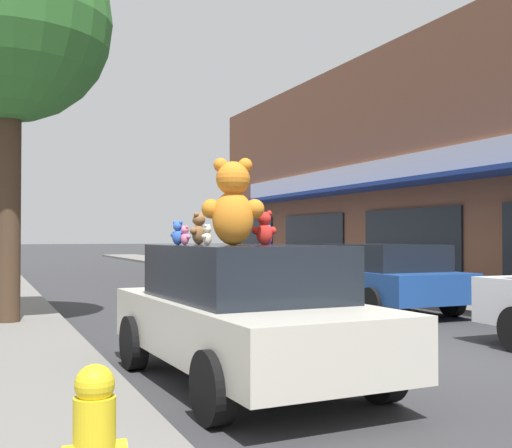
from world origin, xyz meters
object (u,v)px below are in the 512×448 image
object	(u,v)px
teddy_bear_red	(264,228)
parked_car_far_center	(373,274)
fire_hydrant	(94,440)
teddy_bear_purple	(268,235)
street_tree	(10,24)
plush_art_car	(244,311)
teddy_bear_cream	(207,235)
teddy_bear_blue	(178,233)
teddy_bear_giant	(233,203)
teddy_bear_brown	(199,229)
teddy_bear_pink	(185,236)

from	to	relation	value
teddy_bear_red	parked_car_far_center	world-z (taller)	teddy_bear_red
teddy_bear_red	fire_hydrant	size ratio (longest dim) A/B	0.48
parked_car_far_center	fire_hydrant	world-z (taller)	parked_car_far_center
teddy_bear_purple	teddy_bear_red	distance (m)	0.64
street_tree	fire_hydrant	distance (m)	9.57
plush_art_car	teddy_bear_red	xyz separation A→B (m)	(0.29, 0.12, 0.89)
teddy_bear_cream	street_tree	bearing A→B (deg)	-113.78
teddy_bear_purple	teddy_bear_red	world-z (taller)	teddy_bear_red
teddy_bear_blue	teddy_bear_giant	bearing A→B (deg)	-173.19
plush_art_car	teddy_bear_purple	xyz separation A→B (m)	(0.59, 0.68, 0.82)
fire_hydrant	plush_art_car	bearing A→B (deg)	55.45
plush_art_car	street_tree	world-z (taller)	street_tree
teddy_bear_brown	parked_car_far_center	size ratio (longest dim) A/B	0.09
street_tree	fire_hydrant	bearing A→B (deg)	-89.12
parked_car_far_center	street_tree	size ratio (longest dim) A/B	0.64
street_tree	teddy_bear_blue	bearing A→B (deg)	-71.98
teddy_bear_red	fire_hydrant	bearing A→B (deg)	66.38
plush_art_car	teddy_bear_giant	size ratio (longest dim) A/B	4.40
teddy_bear_giant	street_tree	bearing A→B (deg)	-47.36
fire_hydrant	teddy_bear_red	bearing A→B (deg)	52.89
plush_art_car	fire_hydrant	bearing A→B (deg)	-127.17
plush_art_car	fire_hydrant	size ratio (longest dim) A/B	5.22
teddy_bear_purple	teddy_bear_pink	distance (m)	1.18
parked_car_far_center	fire_hydrant	xyz separation A→B (m)	(-7.08, -8.09, -0.26)
plush_art_car	teddy_bear_brown	bearing A→B (deg)	105.61
teddy_bear_giant	teddy_bear_cream	size ratio (longest dim) A/B	4.22
teddy_bear_cream	teddy_bear_blue	distance (m)	0.52
street_tree	fire_hydrant	xyz separation A→B (m)	(0.13, -8.32, -4.72)
parked_car_far_center	teddy_bear_brown	bearing A→B (deg)	-140.61
teddy_bear_red	street_tree	world-z (taller)	street_tree
teddy_bear_purple	parked_car_far_center	distance (m)	6.33
teddy_bear_brown	teddy_bear_cream	distance (m)	0.79
teddy_bear_giant	teddy_bear_purple	size ratio (longest dim) A/B	4.02
teddy_bear_red	teddy_bear_cream	bearing A→B (deg)	22.38
teddy_bear_giant	street_tree	size ratio (longest dim) A/B	0.14
parked_car_far_center	fire_hydrant	size ratio (longest dim) A/B	5.60
teddy_bear_giant	street_tree	world-z (taller)	street_tree
teddy_bear_brown	teddy_bear_pink	distance (m)	0.50
teddy_bear_purple	parked_car_far_center	size ratio (longest dim) A/B	0.05
teddy_bear_pink	fire_hydrant	bearing A→B (deg)	134.20
plush_art_car	teddy_bear_pink	size ratio (longest dim) A/B	19.29
teddy_bear_brown	plush_art_car	bearing A→B (deg)	69.96
teddy_bear_cream	fire_hydrant	size ratio (longest dim) A/B	0.28
teddy_bear_red	teddy_bear_blue	bearing A→B (deg)	-9.65
teddy_bear_giant	parked_car_far_center	xyz separation A→B (m)	(5.14, 5.08, -1.15)
teddy_bear_brown	street_tree	xyz separation A→B (m)	(-1.91, 4.58, 3.58)
parked_car_far_center	street_tree	world-z (taller)	street_tree
plush_art_car	teddy_bear_pink	xyz separation A→B (m)	(-0.54, 0.38, 0.81)
teddy_bear_giant	teddy_bear_brown	bearing A→B (deg)	-57.26
plush_art_car	teddy_bear_red	bearing A→B (deg)	19.71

